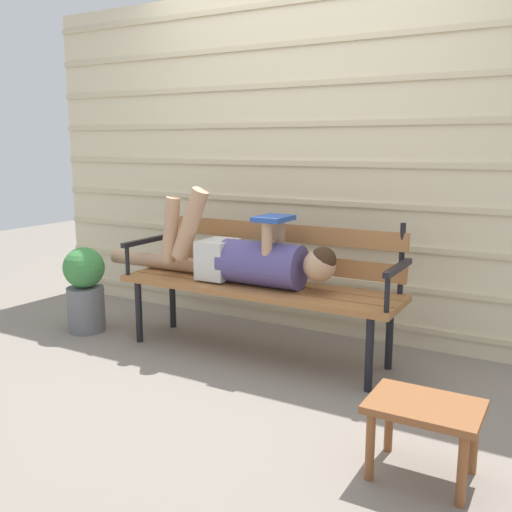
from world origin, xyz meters
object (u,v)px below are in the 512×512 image
at_px(potted_plant, 85,287).
at_px(reclining_person, 242,257).
at_px(park_bench, 261,276).
at_px(footstool, 424,416).

bearing_deg(potted_plant, reclining_person, 9.15).
relative_size(reclining_person, potted_plant, 2.88).
relative_size(park_bench, reclining_person, 1.04).
distance_m(footstool, potted_plant, 2.59).
distance_m(park_bench, footstool, 1.56).
bearing_deg(footstool, park_bench, 143.51).
bearing_deg(reclining_person, potted_plant, -170.85).
distance_m(reclining_person, potted_plant, 1.22).
distance_m(park_bench, potted_plant, 1.31).
xyz_separation_m(park_bench, footstool, (1.24, -0.91, -0.24)).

